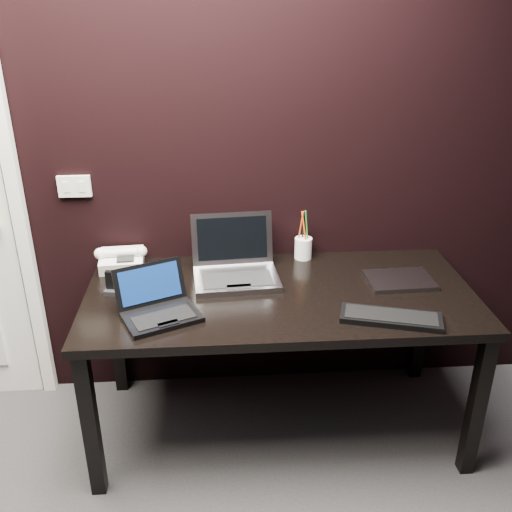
{
  "coord_description": "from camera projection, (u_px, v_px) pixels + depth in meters",
  "views": [
    {
      "loc": [
        0.04,
        -0.79,
        1.93
      ],
      "look_at": [
        0.19,
        1.35,
        0.94
      ],
      "focal_mm": 40.0,
      "sensor_mm": 36.0,
      "label": 1
    }
  ],
  "objects": [
    {
      "name": "desk_phone",
      "position": [
        122.0,
        259.0,
        2.7
      ],
      "size": [
        0.25,
        0.2,
        0.12
      ],
      "color": "silver",
      "rests_on": "desk"
    },
    {
      "name": "ext_keyboard",
      "position": [
        391.0,
        317.0,
        2.28
      ],
      "size": [
        0.42,
        0.24,
        0.03
      ],
      "color": "black",
      "rests_on": "desk"
    },
    {
      "name": "mobile_phone",
      "position": [
        112.0,
        285.0,
        2.47
      ],
      "size": [
        0.07,
        0.06,
        0.1
      ],
      "color": "black",
      "rests_on": "desk"
    },
    {
      "name": "closed_laptop",
      "position": [
        400.0,
        280.0,
        2.58
      ],
      "size": [
        0.3,
        0.22,
        0.02
      ],
      "color": "gray",
      "rests_on": "desk"
    },
    {
      "name": "netbook",
      "position": [
        158.0,
        307.0,
        2.3
      ],
      "size": [
        0.37,
        0.36,
        0.19
      ],
      "color": "black",
      "rests_on": "desk"
    },
    {
      "name": "pen_cup",
      "position": [
        303.0,
        247.0,
        2.79
      ],
      "size": [
        0.11,
        0.11,
        0.25
      ],
      "color": "white",
      "rests_on": "desk"
    },
    {
      "name": "silver_laptop",
      "position": [
        235.0,
        267.0,
        2.61
      ],
      "size": [
        0.4,
        0.37,
        0.26
      ],
      "color": "#939398",
      "rests_on": "desk"
    },
    {
      "name": "wall_switch",
      "position": [
        74.0,
        186.0,
        2.63
      ],
      "size": [
        0.15,
        0.02,
        0.1
      ],
      "color": "silver",
      "rests_on": "wall_back"
    },
    {
      "name": "desk",
      "position": [
        280.0,
        307.0,
        2.53
      ],
      "size": [
        1.7,
        0.8,
        0.74
      ],
      "color": "black",
      "rests_on": "ground"
    },
    {
      "name": "wall_back",
      "position": [
        208.0,
        145.0,
        2.61
      ],
      "size": [
        4.0,
        0.0,
        4.0
      ],
      "primitive_type": "plane",
      "rotation": [
        1.57,
        0.0,
        0.0
      ],
      "color": "black",
      "rests_on": "ground"
    }
  ]
}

